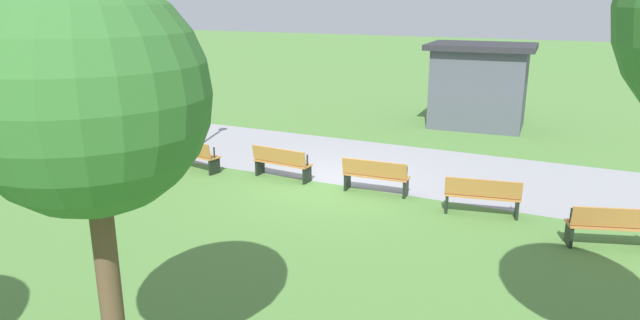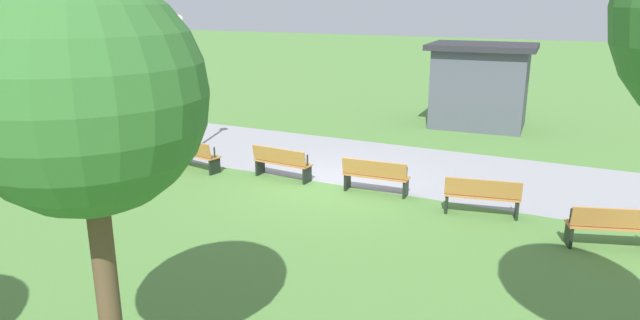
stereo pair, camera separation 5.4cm
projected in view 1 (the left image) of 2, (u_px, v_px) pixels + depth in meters
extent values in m
plane|color=#54843D|center=(328.00, 185.00, 14.67)|extent=(120.00, 120.00, 0.00)
cube|color=#939399|center=(363.00, 161.00, 16.77)|extent=(27.96, 4.66, 0.01)
cube|color=#B27538|center=(110.00, 149.00, 16.40)|extent=(1.69, 0.93, 0.04)
cube|color=#B27538|center=(102.00, 142.00, 16.19)|extent=(1.58, 0.61, 0.40)
cube|color=black|center=(99.00, 152.00, 16.97)|extent=(0.17, 0.37, 0.43)
cylinder|color=black|center=(98.00, 139.00, 16.88)|extent=(0.06, 0.06, 0.30)
cube|color=black|center=(123.00, 162.00, 15.96)|extent=(0.17, 0.37, 0.43)
cylinder|color=black|center=(122.00, 148.00, 15.86)|extent=(0.06, 0.06, 0.30)
cube|color=#B27538|center=(195.00, 154.00, 15.89)|extent=(1.68, 0.74, 0.04)
cube|color=#B27538|center=(189.00, 147.00, 15.67)|extent=(1.62, 0.41, 0.40)
cube|color=black|center=(179.00, 158.00, 16.39)|extent=(0.13, 0.38, 0.43)
cylinder|color=black|center=(178.00, 144.00, 16.30)|extent=(0.05, 0.05, 0.30)
cube|color=black|center=(214.00, 167.00, 15.52)|extent=(0.13, 0.38, 0.43)
cylinder|color=black|center=(214.00, 153.00, 15.43)|extent=(0.05, 0.05, 0.30)
cube|color=#B27538|center=(283.00, 163.00, 15.07)|extent=(1.66, 0.54, 0.04)
cube|color=#B27538|center=(278.00, 156.00, 14.84)|extent=(1.63, 0.21, 0.40)
cube|color=black|center=(260.00, 167.00, 15.50)|extent=(0.08, 0.38, 0.43)
cylinder|color=black|center=(260.00, 153.00, 15.40)|extent=(0.05, 0.05, 0.30)
cube|color=black|center=(307.00, 175.00, 14.78)|extent=(0.08, 0.38, 0.43)
cylinder|color=black|center=(307.00, 160.00, 14.68)|extent=(0.05, 0.05, 0.30)
cube|color=#B27538|center=(376.00, 176.00, 13.95)|extent=(1.66, 0.54, 0.04)
cube|color=#B27538|center=(374.00, 168.00, 13.70)|extent=(1.63, 0.21, 0.40)
cube|color=black|center=(347.00, 181.00, 14.29)|extent=(0.08, 0.38, 0.43)
cylinder|color=black|center=(348.00, 166.00, 14.20)|extent=(0.05, 0.05, 0.30)
cube|color=black|center=(406.00, 188.00, 13.74)|extent=(0.08, 0.38, 0.43)
cylinder|color=black|center=(407.00, 173.00, 13.65)|extent=(0.05, 0.05, 0.30)
cube|color=#B27538|center=(482.00, 195.00, 12.54)|extent=(1.68, 0.74, 0.04)
cube|color=#B27538|center=(483.00, 188.00, 12.29)|extent=(1.62, 0.41, 0.40)
cube|color=black|center=(447.00, 202.00, 12.80)|extent=(0.13, 0.38, 0.43)
cylinder|color=black|center=(448.00, 185.00, 12.71)|extent=(0.05, 0.05, 0.30)
cube|color=black|center=(517.00, 208.00, 12.42)|extent=(0.13, 0.38, 0.43)
cylinder|color=black|center=(519.00, 191.00, 12.33)|extent=(0.05, 0.05, 0.30)
cube|color=#B27538|center=(611.00, 226.00, 10.88)|extent=(1.69, 0.93, 0.04)
cube|color=#B27538|center=(617.00, 218.00, 10.62)|extent=(1.58, 0.61, 0.40)
cube|color=black|center=(569.00, 235.00, 11.04)|extent=(0.17, 0.37, 0.43)
cylinder|color=black|center=(571.00, 215.00, 10.95)|extent=(0.06, 0.06, 0.30)
cube|color=black|center=(104.00, 140.00, 16.48)|extent=(0.37, 0.29, 0.50)
sphere|color=tan|center=(104.00, 126.00, 16.39)|extent=(0.22, 0.22, 0.22)
cylinder|color=#23232D|center=(110.00, 147.00, 16.74)|extent=(0.24, 0.38, 0.13)
cylinder|color=#23232D|center=(116.00, 153.00, 16.92)|extent=(0.14, 0.14, 0.43)
cylinder|color=#23232D|center=(113.00, 148.00, 16.62)|extent=(0.24, 0.38, 0.13)
cylinder|color=#23232D|center=(119.00, 154.00, 16.80)|extent=(0.14, 0.14, 0.43)
cylinder|color=brown|center=(111.00, 300.00, 6.20)|extent=(0.25, 0.25, 2.94)
sphere|color=#336B2D|center=(88.00, 95.00, 5.58)|extent=(2.46, 2.46, 2.46)
cylinder|color=black|center=(182.00, 92.00, 17.02)|extent=(0.10, 0.10, 3.92)
sphere|color=white|center=(177.00, 20.00, 16.44)|extent=(0.32, 0.32, 0.32)
cylinder|color=black|center=(76.00, 145.00, 17.04)|extent=(0.41, 0.41, 0.80)
cube|color=#4C515B|center=(479.00, 88.00, 21.07)|extent=(3.44, 2.65, 2.89)
cube|color=#28282D|center=(482.00, 46.00, 20.64)|extent=(3.97, 3.18, 0.20)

